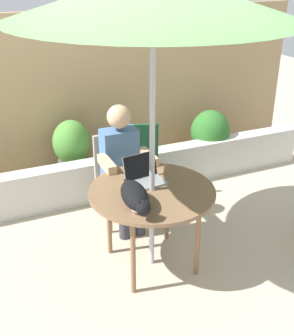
{
  "coord_description": "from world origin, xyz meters",
  "views": [
    {
      "loc": [
        -1.27,
        -2.82,
        2.42
      ],
      "look_at": [
        0.0,
        0.1,
        0.88
      ],
      "focal_mm": 46.68,
      "sensor_mm": 36.0,
      "label": 1
    }
  ],
  "objects_px": {
    "cat": "(135,197)",
    "potted_plant_corner": "(72,152)",
    "chair_occupied": "(117,171)",
    "patio_table": "(152,196)",
    "person_seated": "(122,162)",
    "laptop": "(143,174)",
    "chair_empty": "(140,161)",
    "potted_plant_near_fence": "(210,138)"
  },
  "relations": [
    {
      "from": "chair_empty",
      "to": "chair_occupied",
      "type": "bearing_deg",
      "value": -156.48
    },
    {
      "from": "person_seated",
      "to": "potted_plant_near_fence",
      "type": "bearing_deg",
      "value": 28.32
    },
    {
      "from": "potted_plant_corner",
      "to": "chair_empty",
      "type": "bearing_deg",
      "value": -51.61
    },
    {
      "from": "person_seated",
      "to": "potted_plant_corner",
      "type": "bearing_deg",
      "value": 104.02
    },
    {
      "from": "chair_empty",
      "to": "cat",
      "type": "xyz_separation_m",
      "value": [
        -0.52,
        -1.17,
        0.3
      ]
    },
    {
      "from": "cat",
      "to": "potted_plant_corner",
      "type": "bearing_deg",
      "value": 90.66
    },
    {
      "from": "cat",
      "to": "laptop",
      "type": "bearing_deg",
      "value": 59.05
    },
    {
      "from": "cat",
      "to": "potted_plant_near_fence",
      "type": "height_order",
      "value": "cat"
    },
    {
      "from": "person_seated",
      "to": "laptop",
      "type": "bearing_deg",
      "value": -90.09
    },
    {
      "from": "patio_table",
      "to": "laptop",
      "type": "height_order",
      "value": "laptop"
    },
    {
      "from": "chair_occupied",
      "to": "laptop",
      "type": "height_order",
      "value": "laptop"
    },
    {
      "from": "laptop",
      "to": "cat",
      "type": "height_order",
      "value": "laptop"
    },
    {
      "from": "chair_occupied",
      "to": "chair_empty",
      "type": "xyz_separation_m",
      "value": [
        0.3,
        0.13,
        0.0
      ]
    },
    {
      "from": "potted_plant_near_fence",
      "to": "cat",
      "type": "bearing_deg",
      "value": -135.12
    },
    {
      "from": "patio_table",
      "to": "person_seated",
      "type": "height_order",
      "value": "person_seated"
    },
    {
      "from": "chair_empty",
      "to": "cat",
      "type": "relative_size",
      "value": 1.36
    },
    {
      "from": "patio_table",
      "to": "potted_plant_corner",
      "type": "distance_m",
      "value": 1.69
    },
    {
      "from": "chair_empty",
      "to": "cat",
      "type": "distance_m",
      "value": 1.31
    },
    {
      "from": "chair_occupied",
      "to": "potted_plant_corner",
      "type": "bearing_deg",
      "value": 106.58
    },
    {
      "from": "chair_occupied",
      "to": "cat",
      "type": "height_order",
      "value": "cat"
    },
    {
      "from": "patio_table",
      "to": "potted_plant_corner",
      "type": "bearing_deg",
      "value": 98.36
    },
    {
      "from": "potted_plant_corner",
      "to": "chair_occupied",
      "type": "bearing_deg",
      "value": -73.42
    },
    {
      "from": "chair_empty",
      "to": "laptop",
      "type": "distance_m",
      "value": 0.89
    },
    {
      "from": "chair_empty",
      "to": "laptop",
      "type": "xyz_separation_m",
      "value": [
        -0.3,
        -0.8,
        0.28
      ]
    },
    {
      "from": "laptop",
      "to": "potted_plant_corner",
      "type": "xyz_separation_m",
      "value": [
        -0.24,
        1.48,
        -0.36
      ]
    },
    {
      "from": "chair_empty",
      "to": "laptop",
      "type": "height_order",
      "value": "laptop"
    },
    {
      "from": "chair_occupied",
      "to": "person_seated",
      "type": "distance_m",
      "value": 0.23
    },
    {
      "from": "cat",
      "to": "person_seated",
      "type": "bearing_deg",
      "value": 75.76
    },
    {
      "from": "patio_table",
      "to": "cat",
      "type": "relative_size",
      "value": 1.59
    },
    {
      "from": "patio_table",
      "to": "chair_occupied",
      "type": "height_order",
      "value": "chair_occupied"
    },
    {
      "from": "laptop",
      "to": "potted_plant_corner",
      "type": "bearing_deg",
      "value": 99.31
    },
    {
      "from": "potted_plant_near_fence",
      "to": "laptop",
      "type": "bearing_deg",
      "value": -138.27
    },
    {
      "from": "person_seated",
      "to": "potted_plant_near_fence",
      "type": "distance_m",
      "value": 1.65
    },
    {
      "from": "patio_table",
      "to": "person_seated",
      "type": "distance_m",
      "value": 0.68
    },
    {
      "from": "patio_table",
      "to": "cat",
      "type": "bearing_deg",
      "value": -138.85
    },
    {
      "from": "person_seated",
      "to": "cat",
      "type": "height_order",
      "value": "person_seated"
    },
    {
      "from": "chair_empty",
      "to": "person_seated",
      "type": "height_order",
      "value": "person_seated"
    },
    {
      "from": "person_seated",
      "to": "potted_plant_corner",
      "type": "relative_size",
      "value": 1.51
    },
    {
      "from": "chair_occupied",
      "to": "potted_plant_near_fence",
      "type": "height_order",
      "value": "chair_occupied"
    },
    {
      "from": "laptop",
      "to": "potted_plant_near_fence",
      "type": "height_order",
      "value": "laptop"
    },
    {
      "from": "potted_plant_near_fence",
      "to": "potted_plant_corner",
      "type": "height_order",
      "value": "potted_plant_corner"
    },
    {
      "from": "person_seated",
      "to": "laptop",
      "type": "distance_m",
      "value": 0.52
    }
  ]
}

